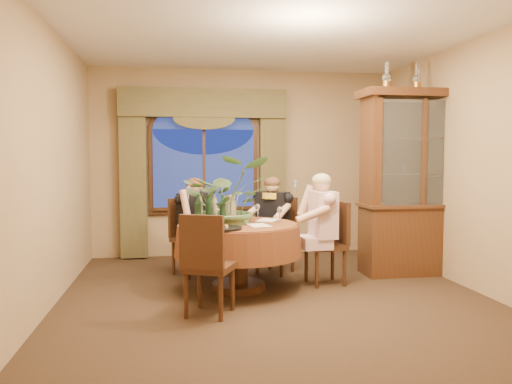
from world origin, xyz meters
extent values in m
plane|color=black|center=(0.00, 0.00, 0.00)|extent=(5.00, 5.00, 0.00)
plane|color=#9C7C54|center=(0.00, 2.50, 1.40)|extent=(4.50, 0.00, 4.50)
plane|color=#9C7C54|center=(2.25, 0.00, 1.40)|extent=(0.00, 5.00, 5.00)
plane|color=white|center=(0.00, 0.00, 2.80)|extent=(5.00, 5.00, 0.00)
cube|color=#4D4627|center=(-1.63, 2.38, 1.18)|extent=(0.38, 0.14, 2.32)
cube|color=#4D4627|center=(0.43, 2.38, 1.18)|extent=(0.38, 0.14, 2.32)
cylinder|color=maroon|center=(-0.34, 0.43, 0.38)|extent=(1.76, 1.76, 0.75)
cube|color=#3E2112|center=(1.98, 0.86, 1.16)|extent=(1.44, 0.57, 2.33)
cube|color=black|center=(0.70, 0.52, 0.48)|extent=(0.46, 0.46, 0.96)
cube|color=black|center=(0.23, 1.15, 0.48)|extent=(0.59, 0.59, 0.96)
cube|color=black|center=(-0.83, 1.21, 0.48)|extent=(0.58, 0.58, 0.96)
cube|color=black|center=(-0.72, -0.40, 0.48)|extent=(0.56, 0.56, 0.96)
imported|color=#425F36|center=(-0.45, 0.53, 1.38)|extent=(1.00, 1.11, 0.86)
imported|color=#49602E|center=(-0.32, 0.36, 0.78)|extent=(0.17, 0.17, 0.05)
cylinder|color=black|center=(-0.56, -0.01, 0.76)|extent=(0.40, 0.40, 0.02)
cylinder|color=black|center=(-0.79, 0.34, 0.92)|extent=(0.07, 0.07, 0.33)
cylinder|color=black|center=(-0.63, 0.64, 0.92)|extent=(0.07, 0.07, 0.33)
cylinder|color=black|center=(-0.52, 0.32, 0.92)|extent=(0.07, 0.07, 0.33)
cylinder|color=tan|center=(-0.60, 0.47, 0.92)|extent=(0.07, 0.07, 0.33)
cylinder|color=black|center=(-0.67, 0.40, 0.92)|extent=(0.07, 0.07, 0.33)
cylinder|color=tan|center=(-0.76, 0.55, 0.92)|extent=(0.07, 0.07, 0.33)
cube|color=white|center=(-0.15, 0.22, 0.75)|extent=(0.26, 0.33, 0.00)
cube|color=white|center=(0.03, 0.63, 0.75)|extent=(0.32, 0.36, 0.00)
camera|label=1|loc=(-1.04, -5.05, 1.49)|focal=35.00mm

